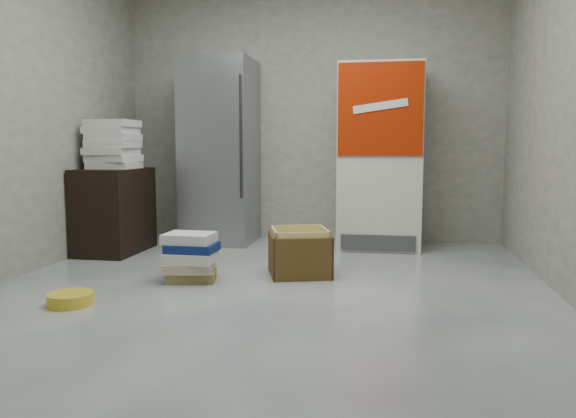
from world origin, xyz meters
The scene contains 10 objects.
ground centered at (0.00, 0.00, 0.00)m, with size 5.00×5.00×0.00m, color beige.
room_shell centered at (0.00, 0.00, 1.80)m, with size 4.04×5.04×2.82m.
steel_fridge centered at (-0.90, 2.13, 0.95)m, with size 0.70×0.72×1.90m.
coke_cooler centered at (0.75, 2.12, 0.90)m, with size 0.80×0.73×1.80m.
wood_shelf centered at (-1.73, 1.40, 0.40)m, with size 0.50×0.80×0.80m, color black.
supply_box_stack centered at (-1.72, 1.40, 1.03)m, with size 0.43×0.43×0.45m.
phonebook_stack_main centered at (-0.62, 0.42, 0.18)m, with size 0.41×0.37×0.36m.
phonebook_stack_side centered at (0.05, 1.45, 0.13)m, with size 0.34×0.28×0.26m.
cardboard_box centered at (0.16, 0.77, 0.15)m, with size 0.57×0.57×0.37m.
bucket_lid centered at (-1.15, -0.33, 0.04)m, with size 0.29×0.29×0.08m, color yellow.
Camera 1 is at (0.84, -3.53, 1.02)m, focal length 35.00 mm.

